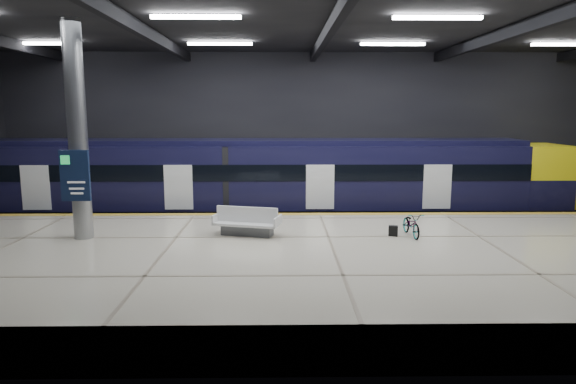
{
  "coord_description": "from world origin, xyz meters",
  "views": [
    {
      "loc": [
        -1.58,
        -17.42,
        5.21
      ],
      "look_at": [
        -1.29,
        1.5,
        2.2
      ],
      "focal_mm": 32.0,
      "sensor_mm": 36.0,
      "label": 1
    }
  ],
  "objects": [
    {
      "name": "ground",
      "position": [
        0.0,
        0.0,
        0.0
      ],
      "size": [
        30.0,
        30.0,
        0.0
      ],
      "primitive_type": "plane",
      "color": "black",
      "rests_on": "ground"
    },
    {
      "name": "room_shell",
      "position": [
        -0.0,
        0.0,
        5.72
      ],
      "size": [
        30.1,
        16.1,
        8.05
      ],
      "color": "black",
      "rests_on": "ground"
    },
    {
      "name": "platform",
      "position": [
        0.0,
        -2.5,
        0.55
      ],
      "size": [
        30.0,
        11.0,
        1.1
      ],
      "primitive_type": "cube",
      "color": "beige",
      "rests_on": "ground"
    },
    {
      "name": "safety_strip",
      "position": [
        0.0,
        2.75,
        1.11
      ],
      "size": [
        30.0,
        0.4,
        0.01
      ],
      "primitive_type": "cube",
      "color": "gold",
      "rests_on": "platform"
    },
    {
      "name": "rails",
      "position": [
        0.0,
        5.5,
        0.08
      ],
      "size": [
        30.0,
        1.52,
        0.16
      ],
      "color": "gray",
      "rests_on": "ground"
    },
    {
      "name": "train",
      "position": [
        -1.09,
        5.5,
        2.06
      ],
      "size": [
        29.4,
        2.84,
        3.79
      ],
      "color": "black",
      "rests_on": "ground"
    },
    {
      "name": "bench",
      "position": [
        -2.69,
        -0.72,
        1.44
      ],
      "size": [
        2.33,
        1.42,
        0.96
      ],
      "rotation": [
        0.0,
        0.0,
        -0.26
      ],
      "color": "#595B60",
      "rests_on": "platform"
    },
    {
      "name": "bicycle",
      "position": [
        2.76,
        -0.94,
        1.5
      ],
      "size": [
        0.66,
        1.57,
        0.8
      ],
      "primitive_type": "imported",
      "rotation": [
        0.0,
        0.0,
        0.08
      ],
      "color": "#99999E",
      "rests_on": "platform"
    },
    {
      "name": "pannier_bag",
      "position": [
        2.16,
        -0.94,
        1.28
      ],
      "size": [
        0.34,
        0.25,
        0.35
      ],
      "primitive_type": "cube",
      "rotation": [
        0.0,
        0.0,
        -0.26
      ],
      "color": "black",
      "rests_on": "platform"
    },
    {
      "name": "info_column",
      "position": [
        -8.0,
        -1.03,
        4.46
      ],
      "size": [
        0.9,
        0.78,
        6.9
      ],
      "color": "#9EA0A5",
      "rests_on": "platform"
    }
  ]
}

